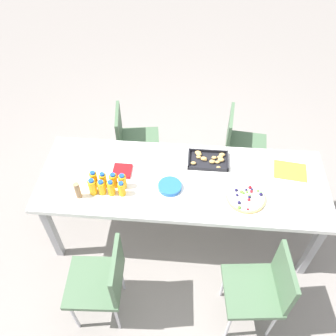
{
  "coord_description": "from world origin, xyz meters",
  "views": [
    {
      "loc": [
        0.03,
        -1.85,
        2.92
      ],
      "look_at": [
        -0.13,
        0.09,
        0.78
      ],
      "focal_mm": 37.97,
      "sensor_mm": 36.0,
      "label": 1
    }
  ],
  "objects_px": {
    "juice_bottle_4": "(94,179)",
    "fruit_pizza": "(246,197)",
    "chair_near_left": "(103,280)",
    "napkin_stack": "(122,171)",
    "juice_bottle_3": "(122,189)",
    "juice_bottle_7": "(122,181)",
    "juice_bottle_1": "(102,187)",
    "juice_bottle_6": "(113,180)",
    "chair_far_left": "(132,139)",
    "party_table": "(182,185)",
    "juice_bottle_5": "(103,180)",
    "chair_far_right": "(240,142)",
    "juice_bottle_2": "(111,188)",
    "plate_stack": "(170,186)",
    "snack_tray": "(209,160)",
    "juice_bottle_0": "(92,187)",
    "paper_folder": "(290,171)",
    "cardboard_tube": "(78,190)",
    "chair_near_right": "(263,287)"
  },
  "relations": [
    {
      "from": "juice_bottle_0",
      "to": "fruit_pizza",
      "type": "height_order",
      "value": "juice_bottle_0"
    },
    {
      "from": "chair_near_left",
      "to": "juice_bottle_2",
      "type": "bearing_deg",
      "value": -1.74
    },
    {
      "from": "chair_far_right",
      "to": "plate_stack",
      "type": "xyz_separation_m",
      "value": [
        -0.63,
        -0.85,
        0.28
      ]
    },
    {
      "from": "juice_bottle_6",
      "to": "paper_folder",
      "type": "relative_size",
      "value": 0.51
    },
    {
      "from": "juice_bottle_5",
      "to": "juice_bottle_6",
      "type": "height_order",
      "value": "juice_bottle_5"
    },
    {
      "from": "chair_near_left",
      "to": "paper_folder",
      "type": "bearing_deg",
      "value": -59.27
    },
    {
      "from": "juice_bottle_1",
      "to": "juice_bottle_3",
      "type": "xyz_separation_m",
      "value": [
        0.15,
        -0.0,
        0.0
      ]
    },
    {
      "from": "chair_near_right",
      "to": "plate_stack",
      "type": "height_order",
      "value": "chair_near_right"
    },
    {
      "from": "snack_tray",
      "to": "plate_stack",
      "type": "xyz_separation_m",
      "value": [
        -0.3,
        -0.32,
        0.0
      ]
    },
    {
      "from": "juice_bottle_4",
      "to": "napkin_stack",
      "type": "distance_m",
      "value": 0.25
    },
    {
      "from": "paper_folder",
      "to": "fruit_pizza",
      "type": "bearing_deg",
      "value": -140.92
    },
    {
      "from": "napkin_stack",
      "to": "paper_folder",
      "type": "relative_size",
      "value": 0.58
    },
    {
      "from": "party_table",
      "to": "chair_far_left",
      "type": "height_order",
      "value": "chair_far_left"
    },
    {
      "from": "juice_bottle_6",
      "to": "fruit_pizza",
      "type": "distance_m",
      "value": 1.03
    },
    {
      "from": "party_table",
      "to": "chair_far_right",
      "type": "relative_size",
      "value": 2.77
    },
    {
      "from": "fruit_pizza",
      "to": "snack_tray",
      "type": "height_order",
      "value": "fruit_pizza"
    },
    {
      "from": "juice_bottle_5",
      "to": "juice_bottle_4",
      "type": "bearing_deg",
      "value": 176.56
    },
    {
      "from": "snack_tray",
      "to": "paper_folder",
      "type": "distance_m",
      "value": 0.67
    },
    {
      "from": "juice_bottle_3",
      "to": "juice_bottle_7",
      "type": "xyz_separation_m",
      "value": [
        -0.01,
        0.07,
        0.0
      ]
    },
    {
      "from": "juice_bottle_0",
      "to": "chair_far_left",
      "type": "bearing_deg",
      "value": 81.04
    },
    {
      "from": "chair_near_left",
      "to": "cardboard_tube",
      "type": "bearing_deg",
      "value": 22.71
    },
    {
      "from": "chair_far_right",
      "to": "paper_folder",
      "type": "height_order",
      "value": "chair_far_right"
    },
    {
      "from": "juice_bottle_3",
      "to": "paper_folder",
      "type": "xyz_separation_m",
      "value": [
        1.33,
        0.35,
        -0.06
      ]
    },
    {
      "from": "fruit_pizza",
      "to": "juice_bottle_3",
      "type": "bearing_deg",
      "value": -177.66
    },
    {
      "from": "juice_bottle_4",
      "to": "fruit_pizza",
      "type": "bearing_deg",
      "value": -1.73
    },
    {
      "from": "juice_bottle_7",
      "to": "napkin_stack",
      "type": "bearing_deg",
      "value": 101.99
    },
    {
      "from": "snack_tray",
      "to": "napkin_stack",
      "type": "bearing_deg",
      "value": -165.74
    },
    {
      "from": "chair_far_left",
      "to": "paper_folder",
      "type": "bearing_deg",
      "value": 60.46
    },
    {
      "from": "juice_bottle_0",
      "to": "juice_bottle_7",
      "type": "height_order",
      "value": "juice_bottle_0"
    },
    {
      "from": "chair_near_left",
      "to": "chair_far_left",
      "type": "distance_m",
      "value": 1.48
    },
    {
      "from": "juice_bottle_3",
      "to": "snack_tray",
      "type": "bearing_deg",
      "value": 31.65
    },
    {
      "from": "chair_near_right",
      "to": "juice_bottle_7",
      "type": "xyz_separation_m",
      "value": [
        -1.08,
        0.62,
        0.32
      ]
    },
    {
      "from": "chair_far_left",
      "to": "juice_bottle_3",
      "type": "xyz_separation_m",
      "value": [
        0.08,
        -0.9,
        0.32
      ]
    },
    {
      "from": "napkin_stack",
      "to": "chair_far_left",
      "type": "bearing_deg",
      "value": 93.49
    },
    {
      "from": "chair_far_right",
      "to": "juice_bottle_3",
      "type": "relative_size",
      "value": 6.11
    },
    {
      "from": "snack_tray",
      "to": "chair_far_left",
      "type": "bearing_deg",
      "value": 146.45
    },
    {
      "from": "juice_bottle_0",
      "to": "plate_stack",
      "type": "bearing_deg",
      "value": 9.22
    },
    {
      "from": "chair_near_left",
      "to": "fruit_pizza",
      "type": "xyz_separation_m",
      "value": [
        1.01,
        0.62,
        0.27
      ]
    },
    {
      "from": "juice_bottle_1",
      "to": "fruit_pizza",
      "type": "bearing_deg",
      "value": 1.89
    },
    {
      "from": "party_table",
      "to": "napkin_stack",
      "type": "height_order",
      "value": "napkin_stack"
    },
    {
      "from": "juice_bottle_3",
      "to": "napkin_stack",
      "type": "xyz_separation_m",
      "value": [
        -0.04,
        0.23,
        -0.05
      ]
    },
    {
      "from": "juice_bottle_1",
      "to": "fruit_pizza",
      "type": "xyz_separation_m",
      "value": [
        1.1,
        0.04,
        -0.05
      ]
    },
    {
      "from": "chair_far_left",
      "to": "juice_bottle_0",
      "type": "relative_size",
      "value": 5.54
    },
    {
      "from": "juice_bottle_4",
      "to": "fruit_pizza",
      "type": "relative_size",
      "value": 0.5
    },
    {
      "from": "juice_bottle_0",
      "to": "juice_bottle_3",
      "type": "distance_m",
      "value": 0.22
    },
    {
      "from": "chair_near_left",
      "to": "napkin_stack",
      "type": "relative_size",
      "value": 5.53
    },
    {
      "from": "chair_near_left",
      "to": "juice_bottle_6",
      "type": "relative_size",
      "value": 6.2
    },
    {
      "from": "chair_near_right",
      "to": "chair_far_left",
      "type": "distance_m",
      "value": 1.85
    },
    {
      "from": "juice_bottle_3",
      "to": "plate_stack",
      "type": "xyz_separation_m",
      "value": [
        0.36,
        0.09,
        -0.05
      ]
    },
    {
      "from": "party_table",
      "to": "juice_bottle_5",
      "type": "height_order",
      "value": "juice_bottle_5"
    }
  ]
}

